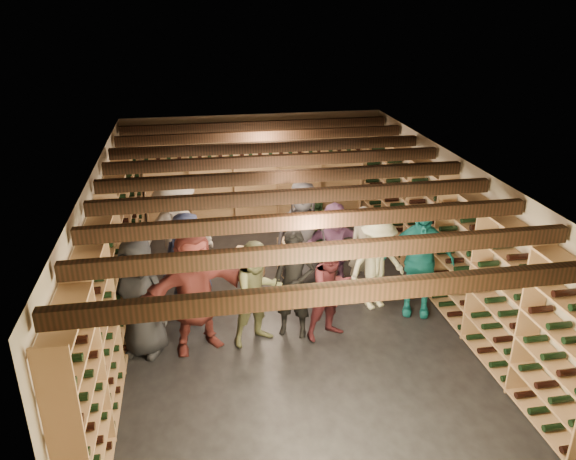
{
  "coord_description": "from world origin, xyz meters",
  "views": [
    {
      "loc": [
        -1.35,
        -7.75,
        4.72
      ],
      "look_at": [
        0.06,
        0.2,
        1.32
      ],
      "focal_mm": 35.0,
      "sensor_mm": 36.0,
      "label": 1
    }
  ],
  "objects_px": {
    "person_5": "(195,291)",
    "person_7": "(364,250)",
    "crate_loose": "(263,254)",
    "person_4": "(419,260)",
    "person_11": "(334,244)",
    "person_6": "(188,264)",
    "crate_stack_left": "(293,256)",
    "person_1": "(294,284)",
    "person_9": "(176,232)",
    "person_2": "(258,293)",
    "crate_stack_right": "(250,263)",
    "person_0": "(140,298)",
    "person_10": "(315,233)",
    "person_8": "(332,291)",
    "person_3": "(377,263)",
    "person_12": "(302,235)"
  },
  "relations": [
    {
      "from": "person_1",
      "to": "person_9",
      "type": "relative_size",
      "value": 0.88
    },
    {
      "from": "crate_stack_right",
      "to": "person_3",
      "type": "bearing_deg",
      "value": -36.86
    },
    {
      "from": "person_3",
      "to": "person_8",
      "type": "xyz_separation_m",
      "value": [
        -0.93,
        -0.72,
        -0.01
      ]
    },
    {
      "from": "person_0",
      "to": "person_10",
      "type": "xyz_separation_m",
      "value": [
        2.94,
        2.06,
        -0.13
      ]
    },
    {
      "from": "person_11",
      "to": "person_6",
      "type": "bearing_deg",
      "value": -167.0
    },
    {
      "from": "person_10",
      "to": "crate_stack_right",
      "type": "bearing_deg",
      "value": -165.33
    },
    {
      "from": "crate_stack_left",
      "to": "crate_loose",
      "type": "relative_size",
      "value": 1.36
    },
    {
      "from": "person_8",
      "to": "person_4",
      "type": "bearing_deg",
      "value": -3.41
    },
    {
      "from": "crate_stack_left",
      "to": "crate_loose",
      "type": "height_order",
      "value": "crate_stack_left"
    },
    {
      "from": "person_6",
      "to": "person_10",
      "type": "distance_m",
      "value": 2.52
    },
    {
      "from": "crate_stack_left",
      "to": "crate_stack_right",
      "type": "height_order",
      "value": "crate_stack_left"
    },
    {
      "from": "crate_stack_right",
      "to": "person_1",
      "type": "distance_m",
      "value": 2.11
    },
    {
      "from": "person_2",
      "to": "person_12",
      "type": "bearing_deg",
      "value": 37.24
    },
    {
      "from": "person_7",
      "to": "person_11",
      "type": "height_order",
      "value": "person_7"
    },
    {
      "from": "person_0",
      "to": "person_3",
      "type": "bearing_deg",
      "value": 32.64
    },
    {
      "from": "crate_stack_right",
      "to": "person_7",
      "type": "xyz_separation_m",
      "value": [
        1.86,
        -0.83,
        0.5
      ]
    },
    {
      "from": "person_1",
      "to": "person_12",
      "type": "xyz_separation_m",
      "value": [
        0.43,
        1.54,
        0.09
      ]
    },
    {
      "from": "crate_stack_left",
      "to": "person_6",
      "type": "relative_size",
      "value": 0.4
    },
    {
      "from": "person_5",
      "to": "crate_stack_left",
      "type": "bearing_deg",
      "value": 31.89
    },
    {
      "from": "person_4",
      "to": "person_5",
      "type": "bearing_deg",
      "value": -153.62
    },
    {
      "from": "person_8",
      "to": "person_7",
      "type": "bearing_deg",
      "value": 35.74
    },
    {
      "from": "person_0",
      "to": "person_11",
      "type": "relative_size",
      "value": 1.17
    },
    {
      "from": "person_5",
      "to": "person_10",
      "type": "bearing_deg",
      "value": 25.99
    },
    {
      "from": "crate_stack_left",
      "to": "person_10",
      "type": "relative_size",
      "value": 0.45
    },
    {
      "from": "person_0",
      "to": "person_11",
      "type": "xyz_separation_m",
      "value": [
        3.15,
        1.55,
        -0.13
      ]
    },
    {
      "from": "person_5",
      "to": "person_6",
      "type": "xyz_separation_m",
      "value": [
        -0.09,
        1.01,
        -0.07
      ]
    },
    {
      "from": "person_4",
      "to": "person_11",
      "type": "bearing_deg",
      "value": 151.22
    },
    {
      "from": "person_3",
      "to": "person_12",
      "type": "height_order",
      "value": "person_12"
    },
    {
      "from": "person_4",
      "to": "person_11",
      "type": "distance_m",
      "value": 1.59
    },
    {
      "from": "person_3",
      "to": "person_6",
      "type": "height_order",
      "value": "person_6"
    },
    {
      "from": "crate_loose",
      "to": "person_5",
      "type": "bearing_deg",
      "value": -115.39
    },
    {
      "from": "crate_stack_left",
      "to": "person_12",
      "type": "distance_m",
      "value": 0.74
    },
    {
      "from": "person_4",
      "to": "person_7",
      "type": "bearing_deg",
      "value": 144.72
    },
    {
      "from": "person_10",
      "to": "person_0",
      "type": "bearing_deg",
      "value": -130.29
    },
    {
      "from": "crate_stack_left",
      "to": "crate_stack_right",
      "type": "relative_size",
      "value": 1.15
    },
    {
      "from": "person_8",
      "to": "person_12",
      "type": "height_order",
      "value": "person_12"
    },
    {
      "from": "person_6",
      "to": "person_11",
      "type": "xyz_separation_m",
      "value": [
        2.49,
        0.57,
        -0.1
      ]
    },
    {
      "from": "person_0",
      "to": "person_4",
      "type": "height_order",
      "value": "person_4"
    },
    {
      "from": "person_9",
      "to": "person_10",
      "type": "distance_m",
      "value": 2.46
    },
    {
      "from": "person_1",
      "to": "person_11",
      "type": "height_order",
      "value": "person_1"
    },
    {
      "from": "person_8",
      "to": "person_2",
      "type": "bearing_deg",
      "value": 157.25
    },
    {
      "from": "person_5",
      "to": "person_9",
      "type": "bearing_deg",
      "value": 79.64
    },
    {
      "from": "person_11",
      "to": "crate_stack_right",
      "type": "bearing_deg",
      "value": 160.49
    },
    {
      "from": "crate_loose",
      "to": "person_4",
      "type": "height_order",
      "value": "person_4"
    },
    {
      "from": "crate_loose",
      "to": "person_8",
      "type": "xyz_separation_m",
      "value": [
        0.63,
        -2.82,
        0.68
      ]
    },
    {
      "from": "person_5",
      "to": "person_7",
      "type": "xyz_separation_m",
      "value": [
        2.84,
        1.25,
        -0.17
      ]
    },
    {
      "from": "person_9",
      "to": "person_10",
      "type": "xyz_separation_m",
      "value": [
        2.45,
        0.0,
        -0.21
      ]
    },
    {
      "from": "person_3",
      "to": "person_4",
      "type": "bearing_deg",
      "value": -41.71
    },
    {
      "from": "person_2",
      "to": "person_11",
      "type": "bearing_deg",
      "value": 23.81
    },
    {
      "from": "person_8",
      "to": "person_11",
      "type": "height_order",
      "value": "person_8"
    }
  ]
}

